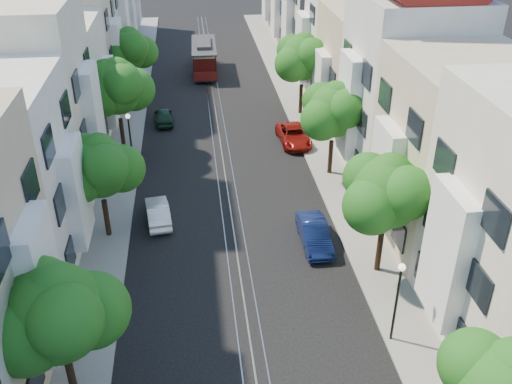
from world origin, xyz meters
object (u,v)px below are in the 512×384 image
object	(u,v)px
parked_car_e_far	(294,136)
cable_car	(204,56)
tree_w_a	(59,315)
tree_w_c	(117,88)
tree_e_d	(303,59)
parked_car_w_mid	(158,212)
parked_car_e_mid	(314,234)
tree_w_b	(100,169)
lamp_east	(398,291)
tree_e_c	(335,112)
tree_e_b	(388,194)
lamp_west	(130,134)
parked_car_w_far	(164,116)
tree_w_d	(130,50)

from	to	relation	value
parked_car_e_far	cable_car	bearing A→B (deg)	105.42
tree_w_a	tree_w_c	bearing A→B (deg)	90.00
tree_e_d	parked_car_w_mid	distance (m)	20.02
parked_car_e_mid	tree_w_b	bearing A→B (deg)	169.11
tree_w_c	parked_car_w_mid	world-z (taller)	tree_w_c
parked_car_w_mid	tree_e_d	bearing A→B (deg)	-133.94
tree_e_d	lamp_east	size ratio (longest dim) A/B	1.65
cable_car	parked_car_w_mid	bearing A→B (deg)	-96.80
parked_car_e_mid	cable_car	bearing A→B (deg)	98.60
tree_e_c	parked_car_e_mid	distance (m)	9.50
tree_e_b	tree_w_c	xyz separation A→B (m)	(-14.40, 16.00, 0.34)
tree_e_b	lamp_west	xyz separation A→B (m)	(-13.56, 13.02, -1.89)
tree_w_b	parked_car_w_far	distance (m)	17.06
tree_e_b	lamp_west	distance (m)	18.90
tree_w_a	cable_car	xyz separation A→B (m)	(6.64, 41.24, -2.97)
lamp_west	parked_car_w_mid	world-z (taller)	lamp_west
tree_w_b	lamp_west	bearing A→B (deg)	84.03
tree_w_a	tree_w_d	size ratio (longest dim) A/B	1.03
tree_w_b	parked_car_e_far	world-z (taller)	tree_w_b
tree_e_d	tree_w_c	bearing A→B (deg)	-157.38
lamp_east	lamp_west	bearing A→B (deg)	124.99
tree_w_a	parked_car_w_mid	xyz separation A→B (m)	(2.74, 13.29, -4.11)
tree_e_c	lamp_west	size ratio (longest dim) A/B	1.57
cable_car	parked_car_e_mid	bearing A→B (deg)	-79.99
tree_w_a	tree_e_b	bearing A→B (deg)	25.92
tree_w_c	cable_car	xyz separation A→B (m)	(6.64, 18.24, -3.31)
tree_e_c	tree_w_a	bearing A→B (deg)	-128.66
tree_e_b	tree_e_c	world-z (taller)	tree_e_b
tree_w_c	parked_car_e_far	bearing A→B (deg)	1.13
parked_car_e_mid	parked_car_w_mid	distance (m)	9.45
tree_e_d	parked_car_e_far	world-z (taller)	tree_e_d
tree_w_a	parked_car_e_far	xyz separation A→B (m)	(12.74, 23.25, -4.10)
tree_e_c	tree_w_a	distance (m)	23.05
parked_car_w_far	parked_car_e_mid	bearing A→B (deg)	110.12
tree_w_b	parked_car_e_mid	xyz separation A→B (m)	(11.54, -2.16, -3.71)
tree_e_b	parked_car_w_far	bearing A→B (deg)	118.57
parked_car_e_far	tree_w_b	bearing A→B (deg)	-141.86
tree_e_d	tree_w_b	xyz separation A→B (m)	(-14.40, -17.00, -0.47)
tree_w_b	tree_w_d	world-z (taller)	tree_w_d
cable_car	lamp_east	bearing A→B (deg)	-79.02
tree_w_a	cable_car	size ratio (longest dim) A/B	0.86
tree_e_b	tree_w_b	distance (m)	15.25
parked_car_w_far	parked_car_w_mid	bearing A→B (deg)	84.77
tree_w_b	parked_car_e_far	size ratio (longest dim) A/B	1.37
parked_car_e_mid	parked_car_e_far	distance (m)	13.47
tree_e_b	tree_w_c	bearing A→B (deg)	131.99
tree_w_a	parked_car_e_mid	xyz separation A→B (m)	(11.54, 9.84, -4.05)
tree_w_d	lamp_west	world-z (taller)	tree_w_d
tree_w_c	parked_car_w_far	bearing A→B (deg)	63.15
parked_car_e_mid	tree_w_a	bearing A→B (deg)	-139.83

